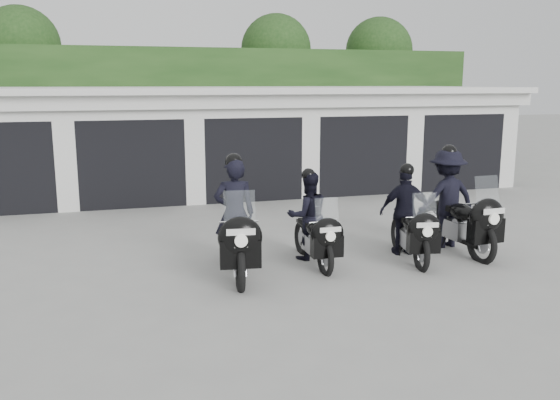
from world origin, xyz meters
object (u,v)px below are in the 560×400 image
object	(u,v)px
police_bike_c	(408,217)
police_bike_d	(452,204)
police_bike_a	(236,226)
police_bike_b	(311,222)

from	to	relation	value
police_bike_c	police_bike_d	xyz separation A→B (m)	(1.05, 0.26, 0.13)
police_bike_a	police_bike_b	xyz separation A→B (m)	(1.40, 0.30, -0.09)
police_bike_a	police_bike_c	distance (m)	3.16
police_bike_b	police_bike_c	size ratio (longest dim) A/B	0.98
police_bike_a	police_bike_d	size ratio (longest dim) A/B	1.00
police_bike_c	police_bike_a	bearing A→B (deg)	-168.55
police_bike_c	police_bike_d	size ratio (longest dim) A/B	0.85
police_bike_a	police_bike_c	xyz separation A→B (m)	(3.15, 0.08, -0.07)
police_bike_a	police_bike_c	world-z (taller)	police_bike_a
police_bike_a	police_bike_b	distance (m)	1.43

